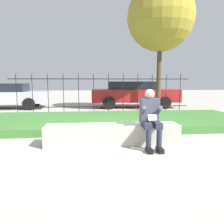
{
  "coord_description": "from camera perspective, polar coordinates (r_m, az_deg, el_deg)",
  "views": [
    {
      "loc": [
        -0.42,
        -4.8,
        1.41
      ],
      "look_at": [
        0.12,
        0.85,
        0.61
      ],
      "focal_mm": 35.0,
      "sensor_mm": 36.0,
      "label": 1
    }
  ],
  "objects": [
    {
      "name": "ground_plane",
      "position": [
        5.02,
        -0.41,
        -8.33
      ],
      "size": [
        60.0,
        60.0,
        0.0
      ],
      "primitive_type": "plane",
      "color": "#A8A399"
    },
    {
      "name": "stone_bench",
      "position": [
        4.98,
        0.15,
        -6.11
      ],
      "size": [
        3.0,
        0.55,
        0.45
      ],
      "color": "#B7B2A3",
      "rests_on": "ground_plane"
    },
    {
      "name": "person_seated_reader",
      "position": [
        4.72,
        9.98,
        -1.05
      ],
      "size": [
        0.42,
        0.73,
        1.25
      ],
      "color": "black",
      "rests_on": "ground_plane"
    },
    {
      "name": "grass_berm",
      "position": [
        7.29,
        -2.05,
        -2.34
      ],
      "size": [
        9.55,
        3.32,
        0.21
      ],
      "color": "#3D7533",
      "rests_on": "ground_plane"
    },
    {
      "name": "iron_fence",
      "position": [
        9.3,
        -2.86,
        4.84
      ],
      "size": [
        7.55,
        0.03,
        1.72
      ],
      "color": "black",
      "rests_on": "ground_plane"
    },
    {
      "name": "car_parked_left",
      "position": [
        12.7,
        -25.62,
        4.03
      ],
      "size": [
        4.0,
        2.14,
        1.31
      ],
      "rotation": [
        0.0,
        0.0,
        0.05
      ],
      "color": "#B7B7BC",
      "rests_on": "ground_plane"
    },
    {
      "name": "car_parked_center",
      "position": [
        12.08,
        5.74,
        4.87
      ],
      "size": [
        4.72,
        2.08,
        1.41
      ],
      "rotation": [
        0.0,
        0.0,
        -0.04
      ],
      "color": "maroon",
      "rests_on": "ground_plane"
    },
    {
      "name": "tree_behind_fence",
      "position": [
        11.04,
        12.56,
        22.96
      ],
      "size": [
        3.05,
        3.05,
        5.83
      ],
      "color": "#4C3D28",
      "rests_on": "ground_plane"
    }
  ]
}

